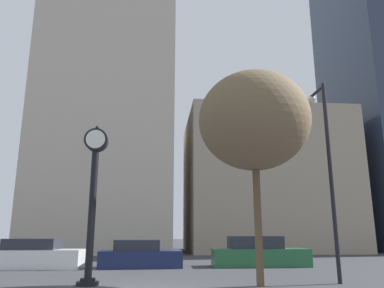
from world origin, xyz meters
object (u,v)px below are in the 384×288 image
(car_white, at_px, (36,256))
(bare_tree, at_px, (254,121))
(car_green, at_px, (259,254))
(street_lamp_right, at_px, (324,149))
(street_clock, at_px, (93,191))
(car_navy, at_px, (140,256))

(car_white, relative_size, bare_tree, 0.61)
(car_green, xyz_separation_m, street_lamp_right, (0.90, -6.29, 3.95))
(street_lamp_right, xyz_separation_m, bare_tree, (-2.74, -0.71, 0.77))
(street_clock, xyz_separation_m, street_lamp_right, (8.11, 0.02, 1.58))
(car_white, distance_m, bare_tree, 12.18)
(car_green, bearing_deg, bare_tree, -103.33)
(car_green, bearing_deg, street_clock, -137.42)
(car_navy, xyz_separation_m, street_lamp_right, (6.77, -6.15, 4.01))
(street_clock, distance_m, street_lamp_right, 8.26)
(street_lamp_right, distance_m, bare_tree, 2.93)
(street_clock, relative_size, car_green, 1.10)
(street_clock, xyz_separation_m, car_green, (7.21, 6.30, -2.37))
(car_white, xyz_separation_m, bare_tree, (8.89, -6.85, 4.75))
(car_white, bearing_deg, street_lamp_right, -26.38)
(street_clock, height_order, bare_tree, bare_tree)
(bare_tree, bearing_deg, car_white, 142.39)
(street_clock, distance_m, car_navy, 6.76)
(street_clock, bearing_deg, street_lamp_right, 0.12)
(street_clock, bearing_deg, car_green, 41.17)
(car_navy, bearing_deg, bare_tree, -61.81)
(car_green, relative_size, bare_tree, 0.67)
(car_navy, relative_size, car_green, 0.84)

